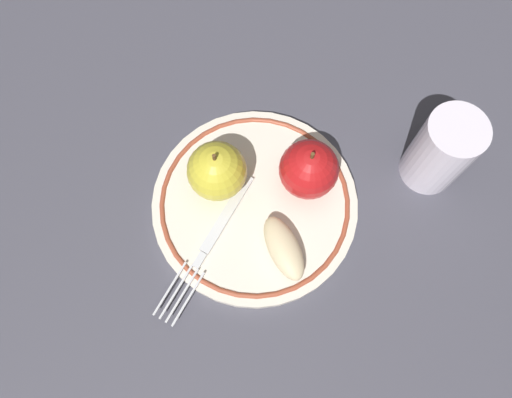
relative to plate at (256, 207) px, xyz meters
The scene contains 7 objects.
ground_plane 0.01m from the plate, 31.11° to the left, with size 2.00×2.00×0.00m, color #454450.
plate is the anchor object (origin of this frame).
apple_red_whole 0.07m from the plate, 123.20° to the left, with size 0.07×0.07×0.08m.
apple_second_whole 0.08m from the plate, ahead, with size 0.07×0.07×0.08m.
apple_slice_front 0.07m from the plate, 87.94° to the right, with size 0.08×0.03×0.03m, color beige.
fork 0.07m from the plate, 162.96° to the right, with size 0.17×0.13×0.00m.
drinking_glass 0.22m from the plate, 10.41° to the right, with size 0.07×0.07×0.11m, color white.
Camera 1 is at (-0.08, -0.17, 0.57)m, focal length 35.00 mm.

